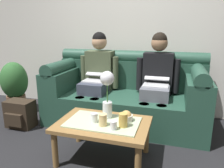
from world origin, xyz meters
TOP-DOWN VIEW (x-y plane):
  - back_wall_patterned at (0.00, 1.70)m, footprint 6.00×0.12m
  - couch at (-0.00, 1.17)m, footprint 2.08×0.88m
  - person_left at (-0.41, 1.17)m, footprint 0.56×0.67m
  - person_right at (0.41, 1.17)m, footprint 0.56×0.67m
  - coffee_table at (0.00, 0.22)m, footprint 0.88×0.59m
  - flower_vase at (0.01, 0.32)m, footprint 0.14×0.14m
  - snack_bowl at (0.21, 0.31)m, footprint 0.13×0.13m
  - cup_near_left at (0.14, 0.09)m, footprint 0.06×0.06m
  - cup_near_right at (0.21, 0.17)m, footprint 0.08×0.08m
  - cup_far_center at (-0.08, 0.18)m, footprint 0.07×0.07m
  - cup_far_left at (0.03, 0.13)m, footprint 0.07×0.07m
  - backpack_left at (-1.28, 0.59)m, footprint 0.36×0.26m
  - potted_plant at (-1.72, 1.04)m, footprint 0.40×0.40m

SIDE VIEW (x-z plane):
  - backpack_left at x=-1.28m, z-range 0.00..0.36m
  - coffee_table at x=0.00m, z-range 0.14..0.54m
  - couch at x=0.00m, z-range -0.11..0.86m
  - potted_plant at x=-1.72m, z-range 0.04..0.82m
  - cup_near_left at x=0.14m, z-range 0.40..0.48m
  - snack_bowl at x=0.21m, z-range 0.39..0.49m
  - cup_far_center at x=-0.08m, z-range 0.40..0.49m
  - cup_far_left at x=0.03m, z-range 0.40..0.51m
  - cup_near_right at x=0.21m, z-range 0.40..0.53m
  - person_right at x=0.41m, z-range 0.05..1.27m
  - person_left at x=-0.41m, z-range 0.05..1.27m
  - flower_vase at x=0.01m, z-range 0.46..0.93m
  - back_wall_patterned at x=0.00m, z-range 0.00..2.90m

